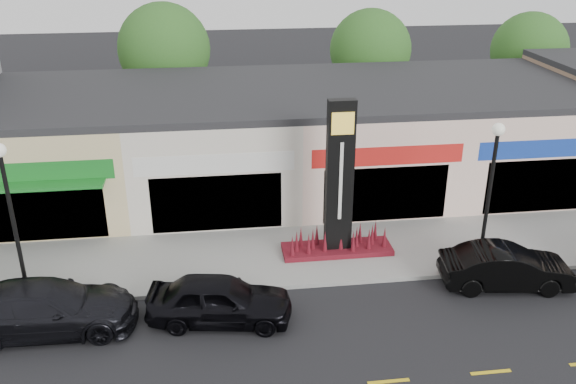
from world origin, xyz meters
The scene contains 16 objects.
ground centered at (0.00, 0.00, 0.00)m, with size 120.00×120.00×0.00m, color black.
sidewalk centered at (0.00, 4.35, 0.07)m, with size 52.00×4.30×0.15m, color gray.
curb centered at (0.00, 2.10, 0.07)m, with size 52.00×0.20×0.15m, color gray.
shop_beige centered at (-8.50, 11.46, 2.40)m, with size 7.00×10.85×4.80m.
shop_cream centered at (-1.50, 11.47, 2.40)m, with size 7.00×10.01×4.80m.
shop_pink_w centered at (5.50, 11.47, 2.40)m, with size 7.00×10.01×4.80m.
shop_pink_e centered at (12.50, 11.47, 2.40)m, with size 7.00×10.01×4.80m.
tree_rear_west centered at (-4.00, 19.50, 5.22)m, with size 5.20×5.20×7.83m.
tree_rear_mid centered at (8.00, 19.50, 4.88)m, with size 4.80×4.80×7.29m.
tree_rear_east centered at (18.00, 19.50, 4.63)m, with size 4.60×4.60×6.94m.
lamp_west_near centered at (-8.00, 2.50, 3.48)m, with size 0.44×0.44×5.47m.
lamp_east_near centered at (8.00, 2.50, 3.48)m, with size 0.44×0.44×5.47m.
pylon_sign centered at (3.00, 4.20, 2.27)m, with size 4.20×1.30×6.00m.
car_dark_sedan centered at (-6.95, 0.70, 0.81)m, with size 5.58×2.27×1.62m, color black.
car_black_sedan centered at (-1.57, 0.50, 0.78)m, with size 4.59×1.85×1.56m, color black.
car_black_conv centered at (8.40, 1.27, 0.74)m, with size 4.52×1.58×1.49m, color black.
Camera 1 is at (-1.51, -15.95, 11.69)m, focal length 38.00 mm.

